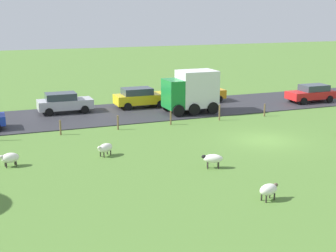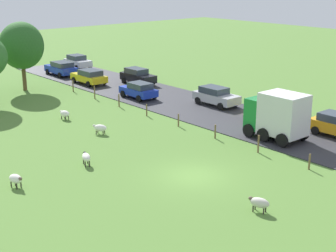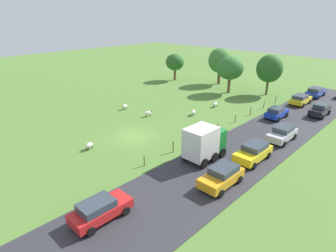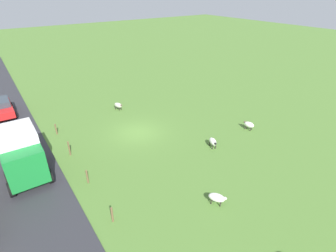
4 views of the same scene
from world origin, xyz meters
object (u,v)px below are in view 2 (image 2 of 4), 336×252
(sheep_4, at_px, (16,179))
(car_7, at_px, (273,110))
(car_8, at_px, (61,68))
(truck_0, at_px, (278,115))
(sheep_0, at_px, (259,203))
(car_5, at_px, (78,61))
(sheep_1, at_px, (65,114))
(car_3, at_px, (216,96))
(sheep_3, at_px, (86,157))
(car_2, at_px, (138,76))
(sheep_2, at_px, (100,128))
(car_0, at_px, (139,90))
(car_4, at_px, (89,76))
(tree_1, at_px, (22,46))

(sheep_4, xyz_separation_m, car_7, (21.65, -1.00, 0.43))
(sheep_4, xyz_separation_m, car_8, (18.11, 27.09, 0.39))
(truck_0, bearing_deg, sheep_0, -146.30)
(car_5, bearing_deg, sheep_0, -108.95)
(sheep_1, height_order, car_3, car_3)
(car_3, bearing_deg, sheep_3, -163.12)
(car_3, bearing_deg, sheep_4, -165.84)
(truck_0, relative_size, car_5, 1.09)
(sheep_4, relative_size, car_2, 0.25)
(sheep_0, distance_m, sheep_2, 16.12)
(sheep_1, height_order, car_2, car_2)
(sheep_4, relative_size, car_0, 0.28)
(car_0, bearing_deg, car_2, 53.57)
(car_4, bearing_deg, tree_1, 164.18)
(car_3, height_order, car_5, car_3)
(car_3, bearing_deg, sheep_0, -130.01)
(car_7, xyz_separation_m, car_8, (-3.55, 28.09, -0.04))
(sheep_4, relative_size, tree_1, 0.16)
(sheep_4, relative_size, car_8, 0.24)
(tree_1, bearing_deg, sheep_2, -97.65)
(car_3, bearing_deg, sheep_2, -178.62)
(sheep_4, relative_size, car_7, 0.24)
(sheep_0, relative_size, car_4, 0.26)
(truck_0, relative_size, car_2, 0.97)
(sheep_0, distance_m, tree_1, 33.99)
(car_3, bearing_deg, car_7, -90.62)
(sheep_2, bearing_deg, sheep_3, -131.16)
(car_0, bearing_deg, sheep_4, -146.13)
(tree_1, distance_m, car_0, 13.01)
(car_4, bearing_deg, car_3, -76.21)
(tree_1, bearing_deg, car_0, -57.85)
(sheep_2, height_order, car_5, car_5)
(sheep_2, bearing_deg, car_7, -26.09)
(sheep_3, relative_size, truck_0, 0.28)
(sheep_2, bearing_deg, car_8, 67.53)
(sheep_4, bearing_deg, car_4, 49.18)
(car_0, distance_m, car_4, 8.70)
(truck_0, distance_m, car_2, 22.00)
(car_2, bearing_deg, car_5, 89.78)
(car_8, bearing_deg, truck_0, -90.18)
(car_4, xyz_separation_m, car_5, (4.03, 9.12, 0.03))
(sheep_4, xyz_separation_m, car_0, (18.03, 12.10, 0.36))
(car_2, bearing_deg, car_8, 111.61)
(tree_1, xyz_separation_m, truck_0, (6.62, -26.87, -2.72))
(sheep_1, height_order, sheep_2, sheep_1)
(car_0, distance_m, car_7, 13.59)
(car_8, bearing_deg, car_3, -80.50)
(sheep_0, height_order, car_2, car_2)
(car_2, relative_size, car_7, 0.97)
(sheep_2, relative_size, truck_0, 0.27)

